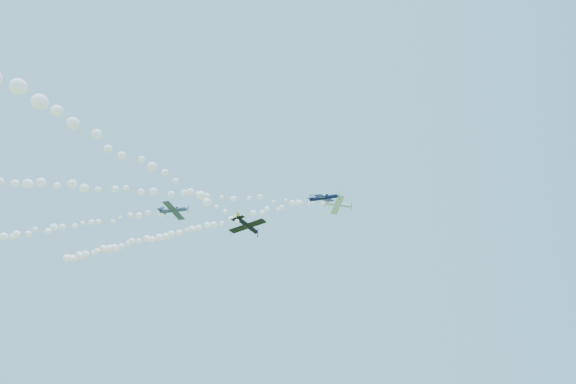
% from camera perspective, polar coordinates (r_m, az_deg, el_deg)
% --- Properties ---
extents(plane_white, '(6.86, 7.17, 2.52)m').
position_cam_1_polar(plane_white, '(109.08, 5.86, -1.49)').
color(plane_white, silver).
extents(smoke_trail_white, '(80.35, 35.72, 2.96)m').
position_cam_1_polar(smoke_trail_white, '(107.27, -18.42, 0.24)').
color(smoke_trail_white, white).
extents(plane_navy, '(6.81, 6.99, 2.61)m').
position_cam_1_polar(plane_navy, '(96.54, 4.31, -0.68)').
color(plane_navy, '#0C1035').
extents(smoke_trail_navy, '(71.16, 19.07, 2.69)m').
position_cam_1_polar(smoke_trail_navy, '(115.35, -13.61, -4.83)').
color(smoke_trail_navy, white).
extents(plane_grey, '(6.54, 6.85, 2.15)m').
position_cam_1_polar(plane_grey, '(96.21, -13.37, -2.12)').
color(plane_grey, '#393D53').
extents(smoke_trail_grey, '(62.25, 5.49, 3.01)m').
position_cam_1_polar(smoke_trail_grey, '(115.44, -27.96, -4.18)').
color(smoke_trail_grey, white).
extents(plane_black, '(6.54, 6.14, 2.40)m').
position_cam_1_polar(plane_black, '(76.82, -4.84, -3.98)').
color(plane_black, black).
extents(smoke_trail_black, '(21.05, 61.60, 2.59)m').
position_cam_1_polar(smoke_trail_black, '(56.69, -25.52, 8.45)').
color(smoke_trail_black, white).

